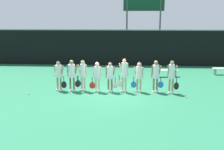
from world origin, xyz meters
TOP-DOWN VIEW (x-y plane):
  - ground_plane at (0.00, 0.00)m, footprint 140.00×140.00m
  - fence_windscreen at (0.00, 7.97)m, footprint 60.00×0.08m
  - scoreboard at (2.12, 9.85)m, footprint 3.51×0.15m
  - bench_courtside at (3.35, 3.82)m, footprint 1.66×0.57m
  - player_0 at (-2.88, 0.06)m, footprint 0.66×0.40m
  - player_1 at (-2.16, 0.00)m, footprint 0.68×0.41m
  - player_2 at (-1.58, 0.07)m, footprint 0.62×0.33m
  - player_3 at (-0.80, -0.04)m, footprint 0.64×0.35m
  - player_4 at (-0.11, -0.03)m, footprint 0.64×0.37m
  - player_5 at (0.62, 0.00)m, footprint 0.63×0.33m
  - player_6 at (1.41, 0.07)m, footprint 0.65×0.36m
  - player_7 at (2.29, 0.06)m, footprint 0.66×0.37m
  - player_8 at (3.10, -0.08)m, footprint 0.62×0.34m
  - tennis_ball_0 at (-4.28, -0.76)m, footprint 0.07×0.07m
  - tennis_ball_1 at (0.45, 1.13)m, footprint 0.07×0.07m
  - tennis_ball_2 at (0.93, 1.10)m, footprint 0.07×0.07m
  - tennis_ball_3 at (3.73, -0.92)m, footprint 0.07×0.07m
  - tennis_ball_4 at (2.90, 1.41)m, footprint 0.07×0.07m
  - tennis_ball_5 at (-2.86, 0.81)m, footprint 0.07×0.07m

SIDE VIEW (x-z plane):
  - ground_plane at x=0.00m, z-range 0.00..0.00m
  - tennis_ball_2 at x=0.93m, z-range 0.00..0.07m
  - tennis_ball_0 at x=-4.28m, z-range 0.00..0.07m
  - tennis_ball_3 at x=3.73m, z-range 0.00..0.07m
  - tennis_ball_5 at x=-2.86m, z-range 0.00..0.07m
  - tennis_ball_4 at x=2.90m, z-range 0.00..0.07m
  - tennis_ball_1 at x=0.45m, z-range 0.00..0.07m
  - bench_courtside at x=3.35m, z-range 0.16..0.63m
  - player_4 at x=-0.11m, z-range 0.14..1.74m
  - player_3 at x=-0.80m, z-range 0.14..1.75m
  - player_6 at x=1.41m, z-range 0.15..1.77m
  - player_0 at x=-2.88m, z-range 0.15..1.78m
  - player_2 at x=-1.58m, z-range 0.14..1.84m
  - player_7 at x=2.29m, z-range 0.15..1.85m
  - player_1 at x=-2.16m, z-range 0.16..1.85m
  - player_8 at x=3.10m, z-range 0.15..1.89m
  - player_5 at x=0.62m, z-range 0.15..1.94m
  - fence_windscreen at x=0.00m, z-range 0.01..2.95m
  - scoreboard at x=2.12m, z-range 1.65..7.59m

